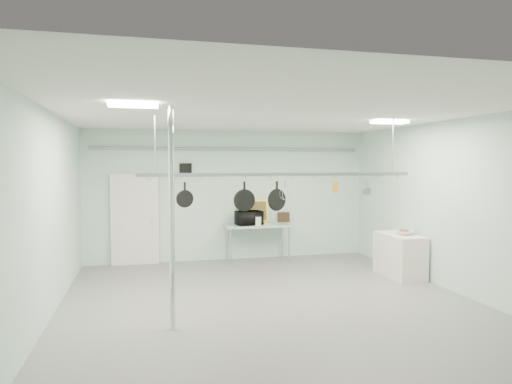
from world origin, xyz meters
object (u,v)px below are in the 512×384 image
object	(u,v)px
chrome_pole	(172,219)
skillet_right	(277,196)
pot_rack	(281,173)
skillet_mid	(244,197)
coffee_canister	(258,221)
fruit_bowl	(404,233)
prep_table	(257,227)
microwave	(249,218)
skillet_left	(185,194)
side_cabinet	(399,255)

from	to	relation	value
chrome_pole	skillet_right	xyz separation A→B (m)	(1.82, 0.90, 0.23)
pot_rack	skillet_mid	xyz separation A→B (m)	(-0.65, 0.00, -0.40)
coffee_canister	skillet_right	distance (m)	3.29
fruit_bowl	skillet_right	bearing A→B (deg)	-161.83
prep_table	skillet_mid	distance (m)	3.60
chrome_pole	fruit_bowl	xyz separation A→B (m)	(4.90, 1.91, -0.65)
coffee_canister	chrome_pole	bearing A→B (deg)	-119.25
chrome_pole	microwave	distance (m)	4.71
fruit_bowl	skillet_right	size ratio (longest dim) A/B	0.73
pot_rack	skillet_left	size ratio (longest dim) A/B	12.20
chrome_pole	coffee_canister	distance (m)	4.68
microwave	coffee_canister	xyz separation A→B (m)	(0.19, -0.14, -0.06)
side_cabinet	skillet_mid	size ratio (longest dim) A/B	2.36
pot_rack	skillet_mid	distance (m)	0.76
side_cabinet	microwave	xyz separation A→B (m)	(-2.77, 2.19, 0.62)
chrome_pole	microwave	bearing A→B (deg)	63.56
microwave	fruit_bowl	size ratio (longest dim) A/B	1.65
coffee_canister	skillet_right	xyz separation A→B (m)	(-0.45, -3.15, 0.82)
prep_table	skillet_mid	size ratio (longest dim) A/B	3.15
prep_table	pot_rack	xyz separation A→B (m)	(-0.40, -3.30, 1.40)
prep_table	chrome_pole	bearing A→B (deg)	-118.71
prep_table	skillet_left	xyz separation A→B (m)	(-2.04, -3.30, 1.06)
coffee_canister	skillet_left	distance (m)	3.84
prep_table	coffee_canister	size ratio (longest dim) A/B	7.57
coffee_canister	fruit_bowl	world-z (taller)	coffee_canister
skillet_right	chrome_pole	bearing A→B (deg)	-175.41
chrome_pole	skillet_left	world-z (taller)	chrome_pole
chrome_pole	coffee_canister	xyz separation A→B (m)	(2.27, 4.05, -0.59)
side_cabinet	coffee_canister	bearing A→B (deg)	141.48
prep_table	side_cabinet	bearing A→B (deg)	-40.79
chrome_pole	prep_table	world-z (taller)	chrome_pole
chrome_pole	fruit_bowl	world-z (taller)	chrome_pole
chrome_pole	skillet_right	bearing A→B (deg)	26.33
side_cabinet	skillet_left	xyz separation A→B (m)	(-4.59, -1.10, 1.44)
side_cabinet	pot_rack	bearing A→B (deg)	-159.55
skillet_right	prep_table	bearing A→B (deg)	59.95
fruit_bowl	prep_table	bearing A→B (deg)	138.65
prep_table	skillet_left	distance (m)	4.02
skillet_mid	skillet_right	world-z (taller)	same
pot_rack	coffee_canister	bearing A→B (deg)	83.31
chrome_pole	prep_table	distance (m)	4.85
skillet_left	skillet_mid	distance (m)	0.99
prep_table	skillet_right	bearing A→B (deg)	-98.30
prep_table	fruit_bowl	distance (m)	3.47
skillet_left	prep_table	bearing A→B (deg)	47.28
prep_table	pot_rack	size ratio (longest dim) A/B	0.33
fruit_bowl	microwave	bearing A→B (deg)	140.99
skillet_mid	side_cabinet	bearing A→B (deg)	12.36
side_cabinet	fruit_bowl	distance (m)	0.51
pot_rack	skillet_left	distance (m)	1.67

